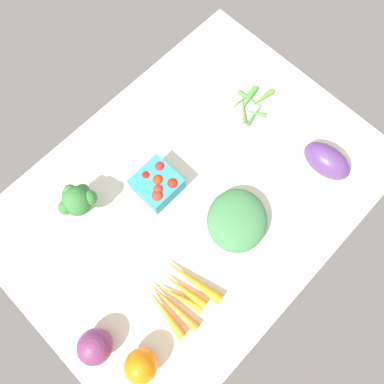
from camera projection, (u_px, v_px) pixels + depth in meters
The scene contains 9 objects.
tablecloth at pixel (192, 195), 98.42cm from camera, with size 104.00×76.00×2.00cm, color silver.
carrot_bunch at pixel (179, 295), 88.40cm from camera, with size 15.43×18.11×2.85cm.
eggplant at pixel (327, 161), 96.08cm from camera, with size 13.87×7.97×7.97cm, color #55336E.
bell_pepper_orange at pixel (141, 366), 80.72cm from camera, with size 7.78×7.78×9.09cm, color orange.
broccoli_head at pixel (78, 200), 89.25cm from camera, with size 9.60×8.61×11.50cm.
berry_basket at pixel (158, 184), 94.46cm from camera, with size 10.87×10.87×7.48cm.
leafy_greens_clump at pixel (237, 220), 91.82cm from camera, with size 17.15×15.75×6.85cm, color #3D7947.
red_onion_center at pixel (95, 347), 82.27cm from camera, with size 8.33×8.33×8.33cm, color #722F5D.
okra_pile at pixel (252, 103), 104.88cm from camera, with size 13.96×11.64×1.98cm.
Camera 1 is at (19.92, 19.48, 95.40)cm, focal length 32.99 mm.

